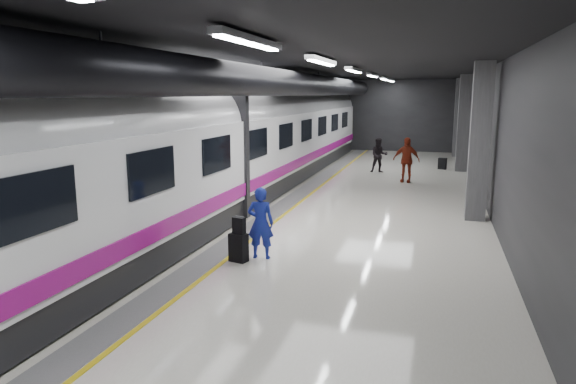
% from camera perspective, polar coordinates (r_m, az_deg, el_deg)
% --- Properties ---
extents(ground, '(40.00, 40.00, 0.00)m').
position_cam_1_polar(ground, '(14.40, 2.10, -3.65)').
color(ground, silver).
rests_on(ground, ground).
extents(platform_hall, '(10.02, 40.02, 4.51)m').
position_cam_1_polar(platform_hall, '(14.94, 2.02, 10.59)').
color(platform_hall, black).
rests_on(platform_hall, ground).
extents(train, '(3.05, 38.00, 4.05)m').
position_cam_1_polar(train, '(15.14, -9.89, 4.87)').
color(train, black).
rests_on(train, ground).
extents(traveler_main, '(0.62, 0.44, 1.61)m').
position_cam_1_polar(traveler_main, '(11.34, -3.06, -3.45)').
color(traveler_main, '#1C16A9').
rests_on(traveler_main, ground).
extents(suitcase_main, '(0.43, 0.33, 0.63)m').
position_cam_1_polar(suitcase_main, '(11.28, -5.52, -6.16)').
color(suitcase_main, black).
rests_on(suitcase_main, ground).
extents(shoulder_bag, '(0.30, 0.21, 0.36)m').
position_cam_1_polar(shoulder_bag, '(11.13, -5.47, -3.73)').
color(shoulder_bag, black).
rests_on(shoulder_bag, suitcase_main).
extents(traveler_far_a, '(0.90, 0.76, 1.61)m').
position_cam_1_polar(traveler_far_a, '(24.23, 10.08, 4.04)').
color(traveler_far_a, black).
rests_on(traveler_far_a, ground).
extents(traveler_far_b, '(1.14, 0.60, 1.86)m').
position_cam_1_polar(traveler_far_b, '(21.78, 13.00, 3.51)').
color(traveler_far_b, maroon).
rests_on(traveler_far_b, ground).
extents(suitcase_far, '(0.43, 0.34, 0.55)m').
position_cam_1_polar(suitcase_far, '(26.09, 16.78, 3.04)').
color(suitcase_far, black).
rests_on(suitcase_far, ground).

